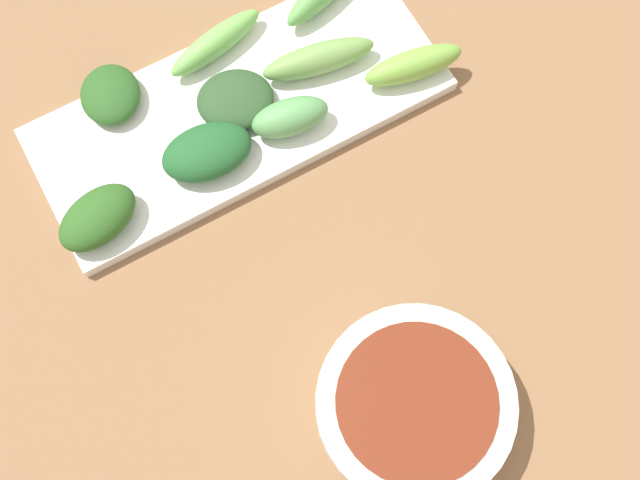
# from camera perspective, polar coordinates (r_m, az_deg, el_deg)

# --- Properties ---
(tabletop) EXTENTS (2.10, 2.10, 0.02)m
(tabletop) POSITION_cam_1_polar(r_m,az_deg,el_deg) (0.62, -1.52, -1.85)
(tabletop) COLOR #866141
(tabletop) RESTS_ON ground
(sauce_bowl) EXTENTS (0.13, 0.13, 0.04)m
(sauce_bowl) POSITION_cam_1_polar(r_m,az_deg,el_deg) (0.57, 6.56, -11.37)
(sauce_bowl) COLOR silver
(sauce_bowl) RESTS_ON tabletop
(serving_plate) EXTENTS (0.13, 0.32, 0.01)m
(serving_plate) POSITION_cam_1_polar(r_m,az_deg,el_deg) (0.66, -5.67, 9.03)
(serving_plate) COLOR white
(serving_plate) RESTS_ON tabletop
(broccoli_stalk_0) EXTENTS (0.04, 0.06, 0.03)m
(broccoli_stalk_0) POSITION_cam_1_polar(r_m,az_deg,el_deg) (0.63, -2.10, 8.53)
(broccoli_stalk_0) COLOR #5DA05B
(broccoli_stalk_0) RESTS_ON serving_plate
(broccoli_leafy_1) EXTENTS (0.05, 0.07, 0.03)m
(broccoli_leafy_1) POSITION_cam_1_polar(r_m,az_deg,el_deg) (0.62, -7.88, 6.09)
(broccoli_leafy_1) COLOR #1F5929
(broccoli_leafy_1) RESTS_ON serving_plate
(broccoli_leafy_2) EXTENTS (0.07, 0.07, 0.02)m
(broccoli_leafy_2) POSITION_cam_1_polar(r_m,az_deg,el_deg) (0.64, -5.91, 9.66)
(broccoli_leafy_2) COLOR #2A4B28
(broccoli_leafy_2) RESTS_ON serving_plate
(broccoli_leafy_3) EXTENTS (0.05, 0.07, 0.03)m
(broccoli_leafy_3) POSITION_cam_1_polar(r_m,az_deg,el_deg) (0.62, -15.22, 1.51)
(broccoli_leafy_3) COLOR #2B5C20
(broccoli_leafy_3) RESTS_ON serving_plate
(broccoli_stalk_4) EXTENTS (0.04, 0.09, 0.03)m
(broccoli_stalk_4) POSITION_cam_1_polar(r_m,az_deg,el_deg) (0.65, -0.10, 12.49)
(broccoli_stalk_4) COLOR #72A050
(broccoli_stalk_4) RESTS_ON serving_plate
(broccoli_leafy_5) EXTENTS (0.06, 0.06, 0.02)m
(broccoli_leafy_5) POSITION_cam_1_polar(r_m,az_deg,el_deg) (0.66, -14.37, 9.76)
(broccoli_leafy_5) COLOR #285621
(broccoli_leafy_5) RESTS_ON serving_plate
(broccoli_stalk_7) EXTENTS (0.04, 0.08, 0.03)m
(broccoli_stalk_7) POSITION_cam_1_polar(r_m,az_deg,el_deg) (0.66, 6.51, 12.00)
(broccoli_stalk_7) COLOR #7AB344
(broccoli_stalk_7) RESTS_ON serving_plate
(broccoli_stalk_8) EXTENTS (0.04, 0.09, 0.02)m
(broccoli_stalk_8) POSITION_cam_1_polar(r_m,az_deg,el_deg) (0.67, -7.28, 13.46)
(broccoli_stalk_8) COLOR #73BB56
(broccoli_stalk_8) RESTS_ON serving_plate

